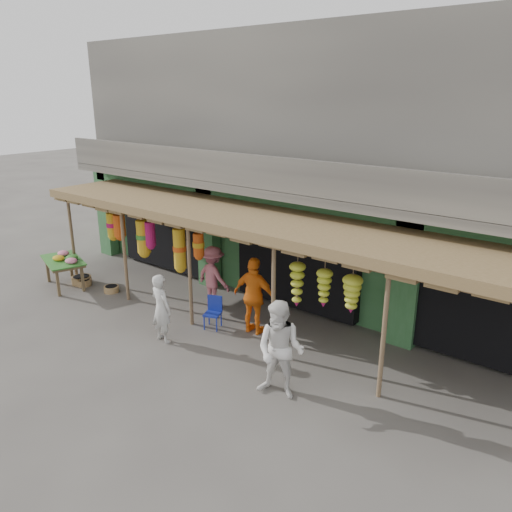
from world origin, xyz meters
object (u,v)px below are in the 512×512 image
Objects in this scene: person_right at (280,350)px; person_vendor at (254,296)px; flower_table at (64,261)px; person_front at (161,308)px; blue_chair at (214,310)px; person_shopper at (213,277)px.

person_vendor is (-2.00, 1.75, -0.01)m from person_right.
flower_table is 6.34m from person_vendor.
person_front is at bearing 42.42° from person_vendor.
person_vendor reaches higher than person_front.
flower_table is at bearing 161.17° from person_right.
person_right is at bearing -176.78° from person_front.
blue_chair is at bearing 140.89° from person_right.
person_shopper is (-1.86, 0.57, -0.11)m from person_vendor.
flower_table is at bearing 3.46° from person_vendor.
blue_chair is at bearing 26.56° from flower_table.
person_shopper is (4.39, 1.68, 0.04)m from flower_table.
person_vendor is (1.42, 1.64, 0.13)m from person_front.
person_vendor is at bearing -125.84° from person_front.
person_shopper is at bearing 111.01° from blue_chair.
person_vendor is at bearing -0.41° from blue_chair.
person_front is 0.87× the size of person_vendor.
person_front is at bearing 12.47° from flower_table.
blue_chair is at bearing 136.92° from person_shopper.
blue_chair is 0.47× the size of person_shopper.
blue_chair is 1.38m from person_front.
person_front is at bearing 105.29° from person_shopper.
blue_chair is at bearing 14.75° from person_vendor.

